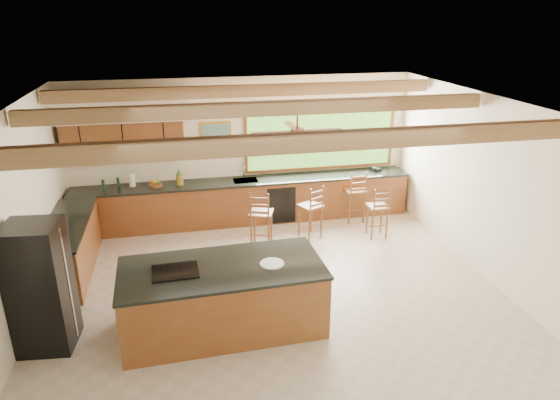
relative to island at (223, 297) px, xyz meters
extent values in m
plane|color=beige|center=(0.87, 0.82, -0.49)|extent=(7.20, 7.20, 0.00)
cube|color=white|center=(0.87, 4.07, 1.01)|extent=(7.20, 0.04, 3.00)
cube|color=white|center=(0.87, -2.43, 1.01)|extent=(7.20, 0.04, 3.00)
cube|color=white|center=(-2.73, 0.82, 1.01)|extent=(0.04, 6.50, 3.00)
cube|color=white|center=(4.47, 0.82, 1.01)|extent=(0.04, 6.50, 3.00)
cube|color=#A27951|center=(0.87, 0.82, 2.51)|extent=(7.20, 6.50, 0.04)
cube|color=#966F4B|center=(0.87, -0.78, 2.37)|extent=(7.10, 0.15, 0.22)
cube|color=#966F4B|center=(0.87, 1.32, 2.37)|extent=(7.10, 0.15, 0.22)
cube|color=#966F4B|center=(0.87, 3.12, 2.37)|extent=(7.10, 0.15, 0.22)
cube|color=brown|center=(-1.48, 3.88, 1.41)|extent=(2.30, 0.35, 0.70)
cube|color=white|center=(-1.48, 3.81, 2.01)|extent=(2.60, 0.50, 0.48)
cylinder|color=#FFEABF|center=(-2.18, 3.81, 1.78)|extent=(0.10, 0.10, 0.01)
cylinder|color=#FFEABF|center=(-0.78, 3.81, 1.78)|extent=(0.10, 0.10, 0.01)
cube|color=#76BA42|center=(2.57, 4.04, 1.18)|extent=(3.20, 0.04, 1.30)
cube|color=#B08736|center=(0.32, 4.04, 1.36)|extent=(0.64, 0.03, 0.54)
cube|color=#437A64|center=(0.32, 4.02, 1.36)|extent=(0.54, 0.01, 0.44)
cube|color=brown|center=(0.87, 3.73, -0.05)|extent=(7.00, 0.65, 0.88)
cube|color=black|center=(0.87, 3.73, 0.41)|extent=(7.04, 0.69, 0.04)
cube|color=brown|center=(-2.39, 2.17, -0.05)|extent=(0.65, 2.35, 0.88)
cube|color=black|center=(-2.39, 2.17, 0.41)|extent=(0.69, 2.39, 0.04)
cube|color=black|center=(1.57, 3.40, -0.07)|extent=(0.60, 0.02, 0.78)
cube|color=silver|center=(0.87, 3.73, 0.42)|extent=(0.50, 0.38, 0.03)
cylinder|color=silver|center=(0.87, 3.93, 0.58)|extent=(0.03, 0.03, 0.30)
cylinder|color=silver|center=(0.87, 3.83, 0.71)|extent=(0.03, 0.20, 0.03)
cylinder|color=white|center=(-1.40, 3.81, 0.58)|extent=(0.12, 0.12, 0.30)
cylinder|color=#173B1C|center=(-1.95, 3.76, 0.53)|extent=(0.06, 0.06, 0.20)
cylinder|color=#173B1C|center=(-1.68, 3.87, 0.53)|extent=(0.05, 0.05, 0.20)
cube|color=black|center=(3.78, 3.77, 0.48)|extent=(0.26, 0.23, 0.10)
cube|color=brown|center=(0.00, 0.00, -0.02)|extent=(2.78, 1.35, 0.93)
cube|color=black|center=(0.00, 0.00, 0.46)|extent=(2.82, 1.40, 0.04)
cube|color=black|center=(-0.62, -0.02, 0.49)|extent=(0.63, 0.50, 0.02)
cylinder|color=white|center=(0.69, -0.07, 0.49)|extent=(0.34, 0.34, 0.02)
cube|color=black|center=(-2.35, 0.10, 0.40)|extent=(0.75, 0.74, 1.76)
cube|color=silver|center=(-2.00, 0.10, 0.40)|extent=(0.02, 0.05, 1.62)
cube|color=brown|center=(0.97, 2.42, 0.22)|extent=(0.53, 0.53, 0.04)
cylinder|color=brown|center=(0.81, 2.25, -0.15)|extent=(0.04, 0.04, 0.68)
cylinder|color=brown|center=(1.14, 2.25, -0.15)|extent=(0.04, 0.04, 0.68)
cylinder|color=brown|center=(0.81, 2.58, -0.15)|extent=(0.04, 0.04, 0.68)
cylinder|color=brown|center=(1.14, 2.58, -0.15)|extent=(0.04, 0.04, 0.68)
cube|color=brown|center=(2.00, 2.67, 0.18)|extent=(0.52, 0.52, 0.04)
cylinder|color=brown|center=(1.84, 2.52, -0.17)|extent=(0.04, 0.04, 0.64)
cylinder|color=brown|center=(2.15, 2.52, -0.17)|extent=(0.04, 0.04, 0.64)
cylinder|color=brown|center=(1.84, 2.83, -0.17)|extent=(0.04, 0.04, 0.64)
cylinder|color=brown|center=(2.15, 2.83, -0.17)|extent=(0.04, 0.04, 0.64)
cube|color=brown|center=(3.30, 2.42, 0.15)|extent=(0.39, 0.39, 0.04)
cylinder|color=brown|center=(3.15, 2.27, -0.18)|extent=(0.04, 0.04, 0.62)
cylinder|color=brown|center=(3.45, 2.27, -0.18)|extent=(0.04, 0.04, 0.62)
cylinder|color=brown|center=(3.15, 2.57, -0.18)|extent=(0.04, 0.04, 0.62)
cylinder|color=brown|center=(3.45, 2.57, -0.18)|extent=(0.04, 0.04, 0.62)
cube|color=brown|center=(3.12, 3.27, 0.20)|extent=(0.43, 0.43, 0.04)
cylinder|color=brown|center=(2.96, 3.11, -0.15)|extent=(0.04, 0.04, 0.67)
cylinder|color=brown|center=(3.29, 3.11, -0.15)|extent=(0.04, 0.04, 0.67)
cylinder|color=brown|center=(2.96, 3.43, -0.15)|extent=(0.04, 0.04, 0.67)
cylinder|color=brown|center=(3.29, 3.43, -0.15)|extent=(0.04, 0.04, 0.67)
camera|label=1|loc=(-0.48, -6.07, 3.77)|focal=32.00mm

